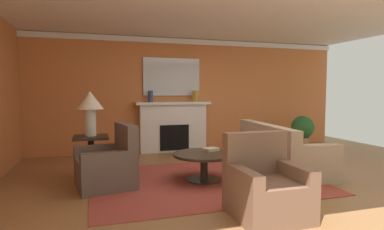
{
  "coord_description": "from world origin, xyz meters",
  "views": [
    {
      "loc": [
        -2.26,
        -4.71,
        1.45
      ],
      "look_at": [
        -0.5,
        1.0,
        1.0
      ],
      "focal_mm": 29.89,
      "sensor_mm": 36.0,
      "label": 1
    }
  ],
  "objects": [
    {
      "name": "ground_plane",
      "position": [
        0.0,
        0.0,
        0.0
      ],
      "size": [
        9.77,
        9.77,
        0.0
      ],
      "primitive_type": "plane",
      "color": "olive"
    },
    {
      "name": "coffee_table",
      "position": [
        -0.58,
        0.09,
        0.34
      ],
      "size": [
        1.0,
        1.0,
        0.45
      ],
      "color": "#2D2319",
      "rests_on": "ground_plane"
    },
    {
      "name": "vase_mantel_right",
      "position": [
        0.1,
        2.65,
        1.33
      ],
      "size": [
        0.16,
        0.16,
        0.27
      ],
      "primitive_type": "cylinder",
      "color": "#B7892D",
      "rests_on": "fireplace"
    },
    {
      "name": "sofa",
      "position": [
        1.02,
        0.35,
        0.3
      ],
      "size": [
        1.08,
        2.17,
        0.85
      ],
      "color": "tan",
      "rests_on": "ground_plane"
    },
    {
      "name": "book_red_cover",
      "position": [
        -0.4,
        0.25,
        0.47
      ],
      "size": [
        0.29,
        0.26,
        0.05
      ],
      "primitive_type": "cube",
      "rotation": [
        0.0,
        0.0,
        0.35
      ],
      "color": "tan",
      "rests_on": "coffee_table"
    },
    {
      "name": "area_rug",
      "position": [
        -0.58,
        0.09,
        0.01
      ],
      "size": [
        3.53,
        2.65,
        0.01
      ],
      "primitive_type": "cube",
      "color": "#993D33",
      "rests_on": "ground_plane"
    },
    {
      "name": "table_lamp",
      "position": [
        -2.32,
        0.84,
        1.22
      ],
      "size": [
        0.44,
        0.44,
        0.75
      ],
      "color": "beige",
      "rests_on": "side_table"
    },
    {
      "name": "vase_tall_corner",
      "position": [
        2.09,
        2.4,
        0.28
      ],
      "size": [
        0.31,
        0.31,
        0.56
      ],
      "primitive_type": "cylinder",
      "color": "beige",
      "rests_on": "ground_plane"
    },
    {
      "name": "potted_plant",
      "position": [
        2.69,
        2.03,
        0.49
      ],
      "size": [
        0.56,
        0.56,
        0.83
      ],
      "color": "#A8754C",
      "rests_on": "ground_plane"
    },
    {
      "name": "wall_fireplace",
      "position": [
        0.0,
        2.91,
        1.36
      ],
      "size": [
        8.11,
        0.12,
        2.73
      ],
      "primitive_type": "cube",
      "color": "#CC723D",
      "rests_on": "ground_plane"
    },
    {
      "name": "armchair_facing_fireplace",
      "position": [
        -0.38,
        -1.5,
        0.31
      ],
      "size": [
        0.8,
        0.8,
        0.95
      ],
      "color": "brown",
      "rests_on": "ground_plane"
    },
    {
      "name": "side_table",
      "position": [
        -2.32,
        0.84,
        0.4
      ],
      "size": [
        0.56,
        0.56,
        0.7
      ],
      "color": "#2D2319",
      "rests_on": "ground_plane"
    },
    {
      "name": "fireplace",
      "position": [
        -0.45,
        2.7,
        0.56
      ],
      "size": [
        1.8,
        0.35,
        1.19
      ],
      "color": "white",
      "rests_on": "ground_plane"
    },
    {
      "name": "mantel_mirror",
      "position": [
        -0.45,
        2.82,
        1.79
      ],
      "size": [
        1.39,
        0.04,
        0.9
      ],
      "primitive_type": "cube",
      "color": "silver"
    },
    {
      "name": "armchair_near_window",
      "position": [
        -2.07,
        0.18,
        0.31
      ],
      "size": [
        0.93,
        0.93,
        0.95
      ],
      "color": "brown",
      "rests_on": "ground_plane"
    },
    {
      "name": "ceiling_panel",
      "position": [
        0.0,
        0.3,
        2.76
      ],
      "size": [
        8.11,
        6.31,
        0.06
      ],
      "primitive_type": "cube",
      "color": "white"
    },
    {
      "name": "vase_mantel_left",
      "position": [
        -1.0,
        2.65,
        1.33
      ],
      "size": [
        0.11,
        0.11,
        0.27
      ],
      "primitive_type": "cylinder",
      "color": "navy",
      "rests_on": "fireplace"
    },
    {
      "name": "crown_moulding",
      "position": [
        0.0,
        2.83,
        2.65
      ],
      "size": [
        8.11,
        0.08,
        0.12
      ],
      "primitive_type": "cube",
      "color": "white"
    }
  ]
}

